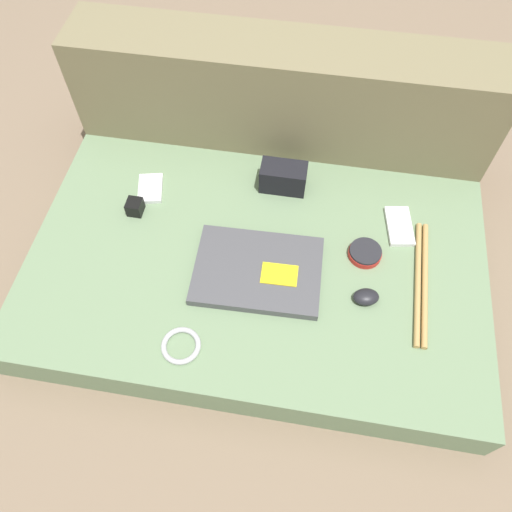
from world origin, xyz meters
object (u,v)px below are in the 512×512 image
charger_brick (135,207)px  computer_mouse (366,297)px  speaker_puck (365,253)px  phone_silver (150,188)px  laptop (258,271)px  phone_black (399,226)px  camera_pouch (283,177)px

charger_brick → computer_mouse: bearing=-15.1°
speaker_puck → phone_silver: bearing=168.6°
speaker_puck → computer_mouse: bearing=-86.5°
laptop → computer_mouse: 0.27m
computer_mouse → phone_black: computer_mouse is taller
laptop → phone_black: bearing=28.2°
computer_mouse → camera_pouch: bearing=114.1°
phone_black → laptop: bearing=-159.2°
laptop → phone_silver: 0.41m
speaker_puck → camera_pouch: 0.31m
phone_black → charger_brick: 0.71m
camera_pouch → charger_brick: bearing=-158.2°
laptop → camera_pouch: size_ratio=2.55×
computer_mouse → laptop: bearing=160.1°
speaker_puck → camera_pouch: bearing=140.8°
speaker_puck → camera_pouch: (-0.24, 0.20, 0.03)m
camera_pouch → phone_black: bearing=-15.6°
computer_mouse → phone_silver: bearing=144.5°
phone_silver → camera_pouch: size_ratio=0.89×
computer_mouse → phone_silver: (-0.61, 0.25, -0.01)m
laptop → charger_brick: (-0.36, 0.14, 0.01)m
phone_silver → phone_black: bearing=-14.2°
computer_mouse → phone_black: (0.08, 0.23, -0.01)m
phone_black → speaker_puck: bearing=-139.1°
camera_pouch → computer_mouse: bearing=-52.7°
computer_mouse → speaker_puck: size_ratio=0.84×
camera_pouch → speaker_puck: bearing=-39.2°
phone_black → charger_brick: size_ratio=3.07×
computer_mouse → phone_black: 0.25m
laptop → speaker_puck: 0.28m
speaker_puck → phone_black: bearing=50.0°
speaker_puck → camera_pouch: camera_pouch is taller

